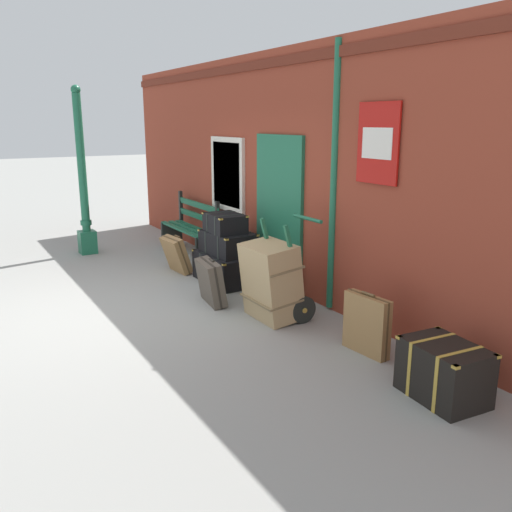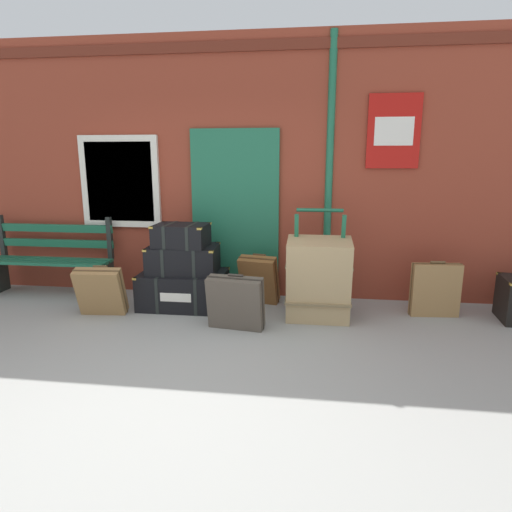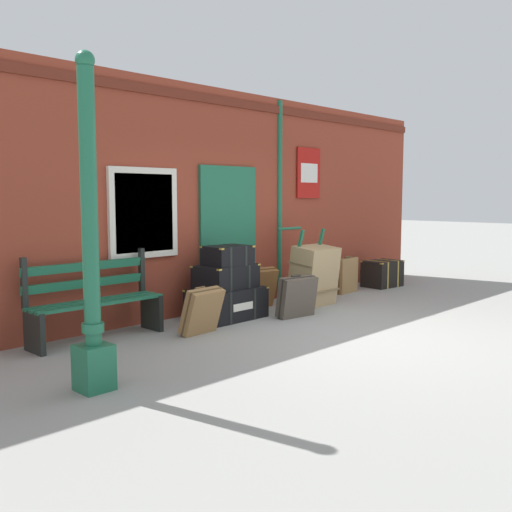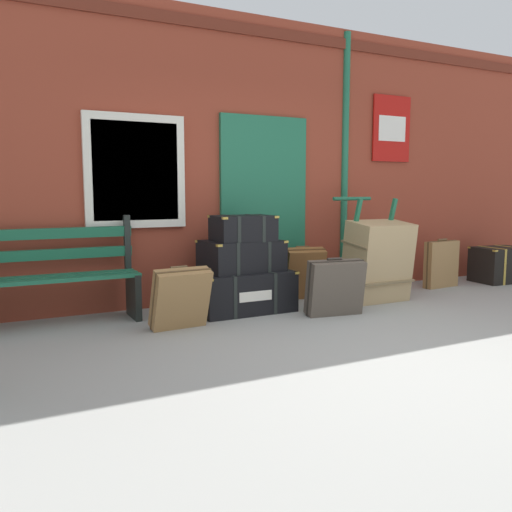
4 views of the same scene
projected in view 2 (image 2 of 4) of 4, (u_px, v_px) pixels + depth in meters
name	position (u px, v px, depth m)	size (l,w,h in m)	color
ground_plane	(160.00, 388.00, 3.41)	(60.00, 60.00, 0.00)	gray
brick_facade	(223.00, 170.00, 5.57)	(10.40, 0.35, 3.20)	brown
platform_bench	(51.00, 261.00, 5.68)	(1.60, 0.43, 1.01)	#1E6647
steamer_trunk_base	(184.00, 289.00, 5.24)	(1.01, 0.66, 0.43)	black
steamer_trunk_middle	(184.00, 259.00, 5.18)	(0.84, 0.59, 0.33)	black
steamer_trunk_top	(181.00, 235.00, 5.07)	(0.62, 0.47, 0.27)	black
porters_trolley	(318.00, 291.00, 4.96)	(0.71, 0.68, 1.18)	black
large_brown_trunk	(318.00, 279.00, 4.74)	(0.70, 0.54, 0.92)	tan
suitcase_slate	(435.00, 290.00, 4.91)	(0.54, 0.17, 0.64)	olive
suitcase_cream	(101.00, 292.00, 4.90)	(0.54, 0.36, 0.58)	olive
suitcase_caramel	(259.00, 280.00, 5.30)	(0.51, 0.41, 0.62)	brown
suitcase_beige	(236.00, 303.00, 4.53)	(0.61, 0.34, 0.59)	#51473D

